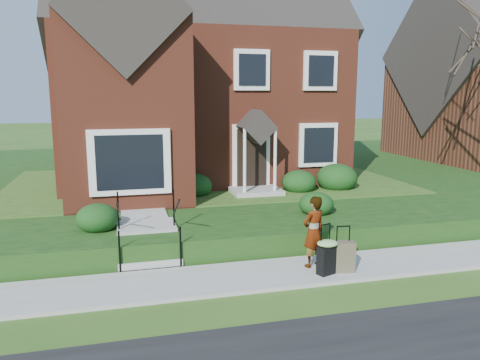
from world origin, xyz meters
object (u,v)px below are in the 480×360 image
object	(u,v)px
woman	(314,232)
suitcase_black	(327,255)
suitcase_olive	(343,256)
front_steps	(148,238)

from	to	relation	value
woman	suitcase_black	distance (m)	0.63
woman	suitcase_olive	distance (m)	0.82
suitcase_black	suitcase_olive	bearing A→B (deg)	-13.39
woman	suitcase_olive	size ratio (longest dim) A/B	1.60
woman	suitcase_black	xyz separation A→B (m)	(0.10, -0.49, -0.37)
woman	suitcase_olive	world-z (taller)	woman
front_steps	suitcase_black	bearing A→B (deg)	-31.86
front_steps	suitcase_black	xyz separation A→B (m)	(3.57, -2.22, 0.02)
front_steps	suitcase_black	world-z (taller)	front_steps
woman	suitcase_black	size ratio (longest dim) A/B	1.46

